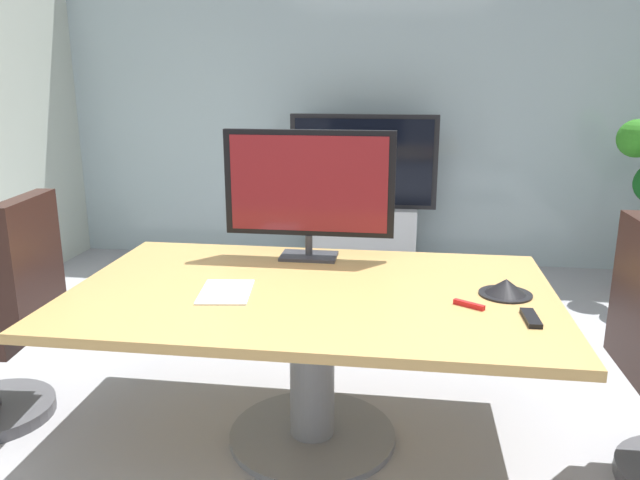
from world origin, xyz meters
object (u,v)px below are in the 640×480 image
wall_display_unit (362,219)px  conference_phone (506,288)px  tv_monitor (309,187)px  remote_control (531,318)px  conference_table (312,324)px  office_chair_left (2,330)px

wall_display_unit → conference_phone: (0.78, -2.55, 0.31)m
tv_monitor → remote_control: bearing=-36.5°
conference_table → office_chair_left: office_chair_left is taller
conference_phone → wall_display_unit: bearing=107.0°
wall_display_unit → tv_monitor: bearing=-93.2°
tv_monitor → remote_control: tv_monitor is taller
office_chair_left → remote_control: size_ratio=6.41×
office_chair_left → conference_phone: (2.28, 0.06, 0.30)m
tv_monitor → remote_control: 1.24m
wall_display_unit → remote_control: 2.96m
conference_table → tv_monitor: bearing=100.4°
wall_display_unit → remote_control: (0.84, -2.82, 0.29)m
conference_phone → office_chair_left: bearing=-178.5°
conference_phone → remote_control: (0.05, -0.27, -0.02)m
remote_control → wall_display_unit: bearing=104.6°
remote_control → tv_monitor: bearing=141.5°
tv_monitor → remote_control: size_ratio=4.94×
office_chair_left → remote_control: office_chair_left is taller
tv_monitor → office_chair_left: bearing=-160.4°
wall_display_unit → office_chair_left: bearing=-119.9°
office_chair_left → wall_display_unit: size_ratio=0.83×
conference_table → conference_phone: size_ratio=9.35×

